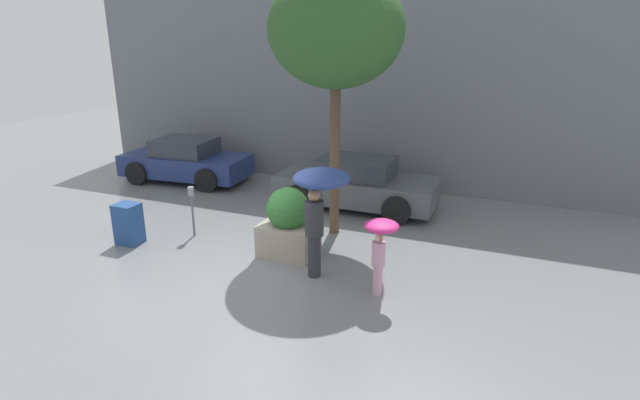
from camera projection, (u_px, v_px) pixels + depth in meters
name	position (u px, v px, depth m)	size (l,w,h in m)	color
ground_plane	(246.00, 270.00, 9.70)	(40.00, 40.00, 0.00)	slate
building_facade	(356.00, 84.00, 14.45)	(18.00, 0.30, 6.00)	slate
planter_box	(288.00, 224.00, 10.17)	(1.13, 0.88, 1.44)	#9E9384
person_adult	(320.00, 193.00, 8.99)	(1.04, 1.04, 2.06)	#2D2D33
person_child	(380.00, 240.00, 8.39)	(0.59, 0.59, 1.42)	#D199B7
parked_car_near	(357.00, 184.00, 13.05)	(4.16, 1.93, 1.33)	#4C5156
parked_car_far	(186.00, 161.00, 15.44)	(3.99, 2.13, 1.33)	navy
street_tree	(336.00, 31.00, 10.15)	(2.81, 2.81, 5.64)	brown
parking_meter	(192.00, 201.00, 11.07)	(0.14, 0.14, 1.16)	#595B60
newspaper_box	(128.00, 224.00, 10.80)	(0.50, 0.44, 0.90)	navy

